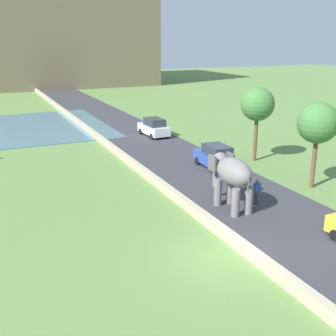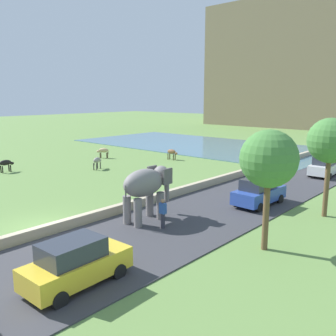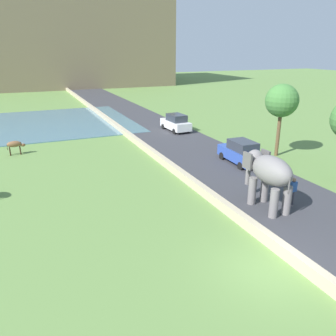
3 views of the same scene
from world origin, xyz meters
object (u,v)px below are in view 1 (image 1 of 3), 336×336
at_px(elephant, 232,174).
at_px(car_blue, 216,157).
at_px(car_white, 154,127).
at_px(person_beside_elephant, 257,192).

distance_m(elephant, car_blue, 7.62).
distance_m(car_white, car_blue, 11.68).
bearing_deg(car_blue, person_beside_elephant, -102.87).
relative_size(elephant, car_white, 0.85).
bearing_deg(elephant, car_white, 80.33).
relative_size(elephant, person_beside_elephant, 2.13).
height_order(elephant, car_blue, elephant).
bearing_deg(car_white, elephant, -99.67).
height_order(car_white, car_blue, same).
xyz_separation_m(car_white, car_blue, (-0.00, -11.68, 0.00)).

